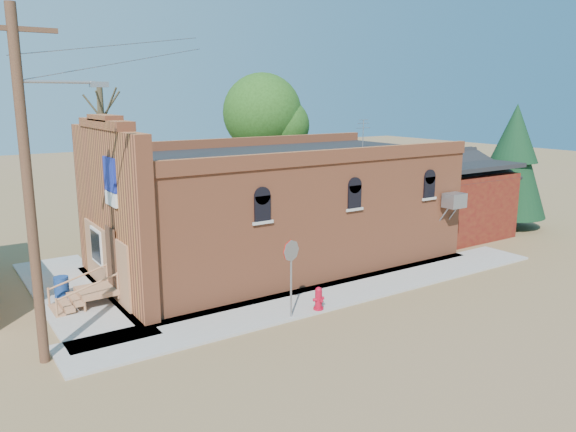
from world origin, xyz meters
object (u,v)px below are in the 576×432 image
brick_bar (273,208)px  fire_hydrant (319,298)px  stop_sign (291,258)px  utility_pole (30,182)px  trash_barrel (62,287)px

brick_bar → fire_hydrant: brick_bar is taller
brick_bar → stop_sign: brick_bar is taller
fire_hydrant → brick_bar: bearing=97.2°
utility_pole → trash_barrel: 6.42m
stop_sign → trash_barrel: bearing=141.3°
fire_hydrant → trash_barrel: fire_hydrant is taller
brick_bar → trash_barrel: size_ratio=21.92×
utility_pole → stop_sign: size_ratio=3.63×
stop_sign → brick_bar: bearing=70.0°
brick_bar → utility_pole: 10.96m
utility_pole → stop_sign: (6.98, -1.20, -2.79)m
fire_hydrant → trash_barrel: bearing=164.0°
utility_pole → trash_barrel: bearing=73.2°
brick_bar → stop_sign: 6.18m
stop_sign → trash_barrel: size_ratio=3.32×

